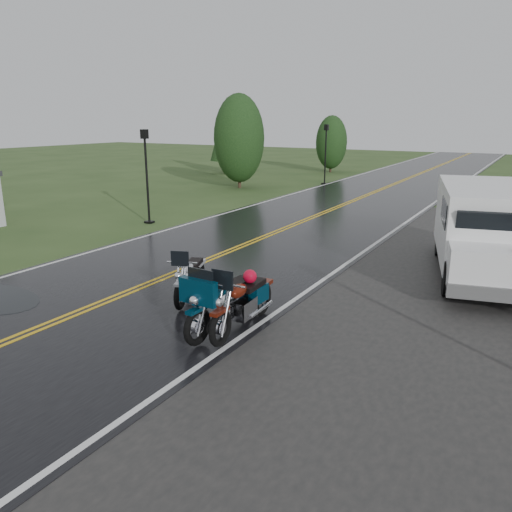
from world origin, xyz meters
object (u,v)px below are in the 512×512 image
at_px(lamp_post_near_left, 147,177).
at_px(lamp_post_far_left, 325,154).
at_px(motorcycle_silver, 180,284).
at_px(van_white, 453,247).
at_px(motorcycle_red, 220,313).
at_px(motorcycle_teal, 197,311).

distance_m(lamp_post_near_left, lamp_post_far_left, 15.42).
relative_size(motorcycle_silver, van_white, 0.35).
distance_m(motorcycle_red, lamp_post_far_left, 24.82).
distance_m(van_white, lamp_post_near_left, 12.68).
bearing_deg(motorcycle_teal, lamp_post_far_left, 109.12).
bearing_deg(van_white, lamp_post_far_left, 107.30).
height_order(motorcycle_red, motorcycle_teal, motorcycle_teal).
bearing_deg(motorcycle_teal, van_white, 58.08).
height_order(motorcycle_teal, lamp_post_near_left, lamp_post_near_left).
relative_size(motorcycle_teal, lamp_post_near_left, 0.65).
bearing_deg(lamp_post_near_left, motorcycle_silver, -44.34).
bearing_deg(lamp_post_near_left, lamp_post_far_left, 84.85).
bearing_deg(motorcycle_teal, motorcycle_red, 28.08).
bearing_deg(motorcycle_teal, motorcycle_silver, 140.25).
relative_size(motorcycle_teal, motorcycle_silver, 1.13).
bearing_deg(lamp_post_far_left, motorcycle_red, -71.87).
relative_size(motorcycle_red, lamp_post_far_left, 0.63).
height_order(motorcycle_teal, lamp_post_far_left, lamp_post_far_left).
xyz_separation_m(motorcycle_teal, van_white, (3.57, 5.32, 0.51)).
relative_size(lamp_post_near_left, lamp_post_far_left, 0.99).
distance_m(motorcycle_silver, van_white, 6.46).
xyz_separation_m(van_white, lamp_post_near_left, (-12.28, 3.07, 0.66)).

